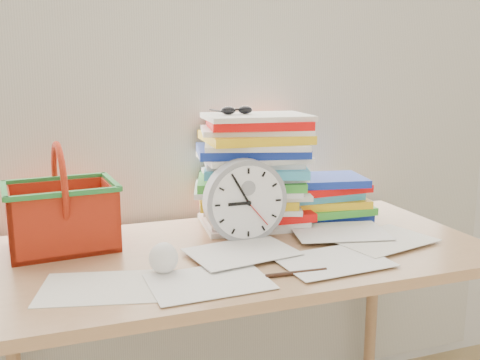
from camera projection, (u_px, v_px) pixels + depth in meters
name	position (u px, v px, depth m)	size (l,w,h in m)	color
curtain	(203.00, 54.00, 1.76)	(2.40, 0.01, 2.50)	beige
desk	(242.00, 273.00, 1.54)	(1.40, 0.70, 0.75)	#A2744C
paper_stack	(253.00, 171.00, 1.72)	(0.36, 0.29, 0.36)	white
clock	(245.00, 201.00, 1.56)	(0.25, 0.25, 0.05)	gray
sunglasses	(237.00, 110.00, 1.68)	(0.12, 0.10, 0.03)	black
book_stack	(327.00, 197.00, 1.81)	(0.29, 0.22, 0.15)	white
basket	(60.00, 197.00, 1.50)	(0.30, 0.23, 0.30)	red
crumpled_ball	(163.00, 258.00, 1.33)	(0.08, 0.08, 0.08)	white
pen	(296.00, 273.00, 1.32)	(0.01, 0.01, 0.16)	black
scattered_papers	(242.00, 246.00, 1.52)	(1.26, 0.42, 0.02)	white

